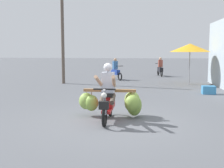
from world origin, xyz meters
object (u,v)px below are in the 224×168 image
(market_umbrella_near_shop, at_px, (190,48))
(motorbike_distant_ahead_right, at_px, (115,71))
(motorbike_distant_ahead_left, at_px, (160,69))
(utility_pole, at_px, (62,30))
(motorbike_main_loaded, at_px, (114,100))
(produce_crate, at_px, (209,90))

(market_umbrella_near_shop, bearing_deg, motorbike_distant_ahead_right, 155.40)
(motorbike_distant_ahead_left, relative_size, market_umbrella_near_shop, 0.70)
(motorbike_distant_ahead_right, bearing_deg, utility_pole, -138.41)
(motorbike_main_loaded, bearing_deg, utility_pole, 115.94)
(motorbike_main_loaded, bearing_deg, market_umbrella_near_shop, 68.37)
(motorbike_distant_ahead_left, xyz_separation_m, utility_pole, (-5.78, -5.27, 2.47))
(market_umbrella_near_shop, relative_size, utility_pole, 0.38)
(motorbike_main_loaded, xyz_separation_m, market_umbrella_near_shop, (3.31, 8.35, 1.54))
(market_umbrella_near_shop, xyz_separation_m, produce_crate, (0.33, -3.49, -1.87))
(utility_pole, bearing_deg, motorbike_distant_ahead_left, 42.36)
(motorbike_distant_ahead_left, distance_m, produce_crate, 8.51)
(motorbike_distant_ahead_right, relative_size, market_umbrella_near_shop, 0.61)
(produce_crate, distance_m, utility_pole, 8.58)
(motorbike_distant_ahead_left, height_order, produce_crate, motorbike_distant_ahead_left)
(motorbike_distant_ahead_left, xyz_separation_m, motorbike_distant_ahead_right, (-3.02, -2.82, 0.00))
(motorbike_main_loaded, relative_size, utility_pole, 0.31)
(motorbike_distant_ahead_left, bearing_deg, motorbike_main_loaded, -98.35)
(motorbike_distant_ahead_left, distance_m, utility_pole, 8.21)
(motorbike_distant_ahead_left, bearing_deg, produce_crate, -78.43)
(motorbike_distant_ahead_right, bearing_deg, market_umbrella_near_shop, -24.60)
(motorbike_main_loaded, xyz_separation_m, motorbike_distant_ahead_right, (-1.09, 10.36, 0.06))
(utility_pole, bearing_deg, produce_crate, -22.16)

